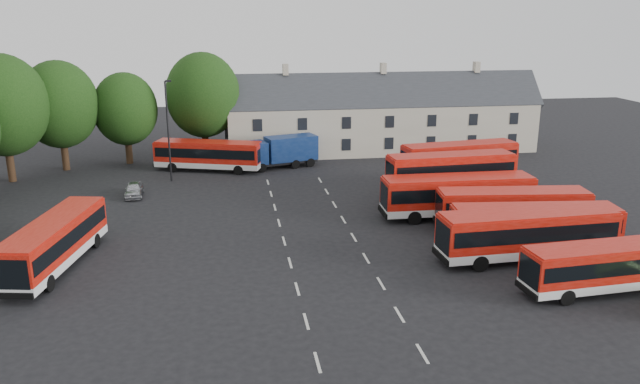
{
  "coord_description": "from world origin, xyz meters",
  "views": [
    {
      "loc": [
        -3.71,
        -39.04,
        15.44
      ],
      "look_at": [
        3.23,
        6.4,
        2.2
      ],
      "focal_mm": 35.0,
      "sensor_mm": 36.0,
      "label": 1
    }
  ],
  "objects": [
    {
      "name": "bus_dd_south",
      "position": [
        14.48,
        8.66,
        2.46
      ],
      "size": [
        10.65,
        3.04,
        4.32
      ],
      "rotation": [
        0.0,
        0.0,
        0.06
      ],
      "color": "silver",
      "rests_on": "ground"
    },
    {
      "name": "treeline",
      "position": [
        -20.74,
        19.36,
        6.68
      ],
      "size": [
        29.92,
        32.59,
        12.01
      ],
      "color": "black",
      "rests_on": "ground"
    },
    {
      "name": "bus_row_c",
      "position": [
        16.4,
        -2.38,
        1.87
      ],
      "size": [
        11.21,
        3.63,
        3.11
      ],
      "rotation": [
        0.0,
        0.0,
        -0.1
      ],
      "color": "silver",
      "rests_on": "ground"
    },
    {
      "name": "ground",
      "position": [
        0.0,
        0.0,
        0.0
      ],
      "size": [
        140.0,
        140.0,
        0.0
      ],
      "primitive_type": "plane",
      "color": "black",
      "rests_on": "ground"
    },
    {
      "name": "silver_car",
      "position": [
        -11.88,
        15.05,
        0.62
      ],
      "size": [
        1.64,
        3.7,
        1.24
      ],
      "primitive_type": "imported",
      "rotation": [
        0.0,
        0.0,
        0.05
      ],
      "color": "#ADAFB5",
      "rests_on": "ground"
    },
    {
      "name": "bus_row_d",
      "position": [
        16.76,
        1.74,
        1.85
      ],
      "size": [
        11.1,
        3.68,
        3.08
      ],
      "rotation": [
        0.0,
        0.0,
        -0.11
      ],
      "color": "silver",
      "rests_on": "ground"
    },
    {
      "name": "bus_north",
      "position": [
        -5.58,
        23.34,
        1.83
      ],
      "size": [
        10.96,
        5.7,
        3.04
      ],
      "rotation": [
        0.0,
        0.0,
        -0.32
      ],
      "color": "silver",
      "rests_on": "ground"
    },
    {
      "name": "bus_row_b",
      "position": [
        15.13,
        -3.82,
        1.96
      ],
      "size": [
        11.65,
        3.14,
        3.26
      ],
      "rotation": [
        0.0,
        0.0,
        0.04
      ],
      "color": "silver",
      "rests_on": "ground"
    },
    {
      "name": "terrace_houses",
      "position": [
        14.0,
        30.0,
        3.86
      ],
      "size": [
        35.7,
        7.13,
        10.06
      ],
      "color": "beige",
      "rests_on": "ground"
    },
    {
      "name": "bus_row_e",
      "position": [
        13.87,
        5.24,
        1.99
      ],
      "size": [
        11.75,
        2.88,
        3.31
      ],
      "rotation": [
        0.0,
        0.0,
        -0.01
      ],
      "color": "silver",
      "rests_on": "ground"
    },
    {
      "name": "bus_row_a",
      "position": [
        17.52,
        -9.01,
        1.72
      ],
      "size": [
        10.25,
        3.07,
        2.86
      ],
      "rotation": [
        0.0,
        0.0,
        0.07
      ],
      "color": "silver",
      "rests_on": "ground"
    },
    {
      "name": "lane_markings",
      "position": [
        2.5,
        2.0,
        0.01
      ],
      "size": [
        5.15,
        33.8,
        0.01
      ],
      "color": "beige",
      "rests_on": "ground"
    },
    {
      "name": "box_truck",
      "position": [
        1.98,
        23.71,
        1.8
      ],
      "size": [
        7.68,
        4.31,
        3.21
      ],
      "rotation": [
        0.0,
        0.0,
        0.29
      ],
      "color": "black",
      "rests_on": "ground"
    },
    {
      "name": "bus_dd_north",
      "position": [
        16.8,
        12.74,
        2.45
      ],
      "size": [
        10.73,
        3.79,
        4.31
      ],
      "rotation": [
        0.0,
        0.0,
        0.14
      ],
      "color": "silver",
      "rests_on": "ground"
    },
    {
      "name": "lamppost",
      "position": [
        -9.04,
        19.89,
        5.09
      ],
      "size": [
        0.66,
        0.28,
        9.53
      ],
      "rotation": [
        0.0,
        0.0,
        0.08
      ],
      "color": "black",
      "rests_on": "ground"
    },
    {
      "name": "bus_west",
      "position": [
        -14.59,
        -0.51,
        1.85
      ],
      "size": [
        4.49,
        11.17,
        3.08
      ],
      "rotation": [
        0.0,
        0.0,
        1.38
      ],
      "color": "silver",
      "rests_on": "ground"
    }
  ]
}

